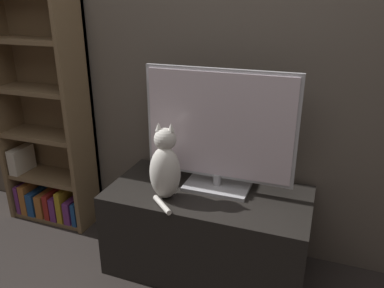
# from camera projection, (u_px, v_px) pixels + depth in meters

# --- Properties ---
(wall_back) EXTENTS (4.80, 0.05, 2.60)m
(wall_back) POSITION_uv_depth(u_px,v_px,m) (228.00, 38.00, 2.07)
(wall_back) COLOR #60564C
(wall_back) RESTS_ON ground_plane
(tv_stand) EXTENTS (1.12, 0.56, 0.50)m
(tv_stand) POSITION_uv_depth(u_px,v_px,m) (207.00, 230.00, 2.17)
(tv_stand) COLOR black
(tv_stand) RESTS_ON ground_plane
(tv) EXTENTS (0.83, 0.22, 0.68)m
(tv) POSITION_uv_depth(u_px,v_px,m) (219.00, 131.00, 2.00)
(tv) COLOR #B7B7BC
(tv) RESTS_ON tv_stand
(cat) EXTENTS (0.20, 0.27, 0.41)m
(cat) POSITION_uv_depth(u_px,v_px,m) (165.00, 167.00, 1.97)
(cat) COLOR silver
(cat) RESTS_ON tv_stand
(bookshelf) EXTENTS (0.62, 0.28, 1.59)m
(bookshelf) POSITION_uv_depth(u_px,v_px,m) (47.00, 126.00, 2.56)
(bookshelf) COLOR brown
(bookshelf) RESTS_ON ground_plane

